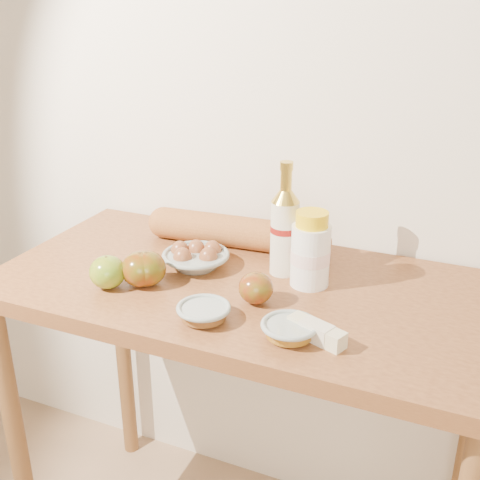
{
  "coord_description": "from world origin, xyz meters",
  "views": [
    {
      "loc": [
        0.49,
        0.01,
        1.54
      ],
      "look_at": [
        0.0,
        1.15,
        1.02
      ],
      "focal_mm": 45.0,
      "sensor_mm": 36.0,
      "label": 1
    }
  ],
  "objects_px": {
    "bourbon_bottle": "(285,229)",
    "baguette": "(237,232)",
    "table": "(245,327)",
    "egg_bowl": "(196,257)",
    "cream_bottle": "(310,252)"
  },
  "relations": [
    {
      "from": "bourbon_bottle",
      "to": "table",
      "type": "bearing_deg",
      "value": -106.44
    },
    {
      "from": "table",
      "to": "baguette",
      "type": "relative_size",
      "value": 2.32
    },
    {
      "from": "table",
      "to": "egg_bowl",
      "type": "bearing_deg",
      "value": 167.31
    },
    {
      "from": "baguette",
      "to": "bourbon_bottle",
      "type": "bearing_deg",
      "value": -35.04
    },
    {
      "from": "bourbon_bottle",
      "to": "cream_bottle",
      "type": "relative_size",
      "value": 1.55
    },
    {
      "from": "bourbon_bottle",
      "to": "baguette",
      "type": "bearing_deg",
      "value": 169.82
    },
    {
      "from": "cream_bottle",
      "to": "egg_bowl",
      "type": "distance_m",
      "value": 0.29
    },
    {
      "from": "cream_bottle",
      "to": "baguette",
      "type": "bearing_deg",
      "value": 139.05
    },
    {
      "from": "baguette",
      "to": "egg_bowl",
      "type": "bearing_deg",
      "value": -109.92
    },
    {
      "from": "bourbon_bottle",
      "to": "baguette",
      "type": "height_order",
      "value": "bourbon_bottle"
    },
    {
      "from": "cream_bottle",
      "to": "egg_bowl",
      "type": "xyz_separation_m",
      "value": [
        -0.29,
        -0.02,
        -0.06
      ]
    },
    {
      "from": "egg_bowl",
      "to": "bourbon_bottle",
      "type": "bearing_deg",
      "value": 14.16
    },
    {
      "from": "egg_bowl",
      "to": "baguette",
      "type": "bearing_deg",
      "value": 74.43
    },
    {
      "from": "bourbon_bottle",
      "to": "egg_bowl",
      "type": "bearing_deg",
      "value": -145.32
    },
    {
      "from": "cream_bottle",
      "to": "egg_bowl",
      "type": "height_order",
      "value": "cream_bottle"
    }
  ]
}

